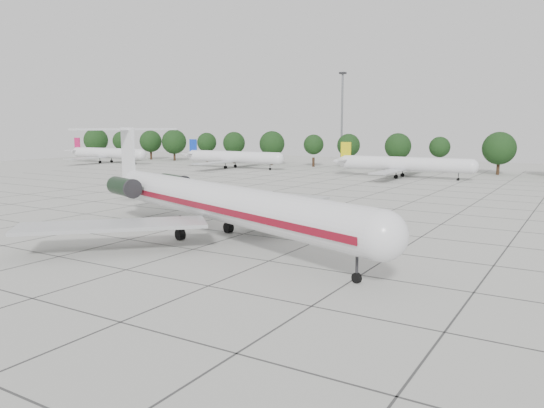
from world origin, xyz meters
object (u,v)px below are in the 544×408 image
object	(u,v)px
main_airliner	(208,199)
floodlight_mast	(342,114)
bg_airliner_b	(233,157)
bg_airliner_c	(403,164)
bg_airliner_a	(107,153)

from	to	relation	value
main_airliner	floodlight_mast	distance (m)	99.65
bg_airliner_b	bg_airliner_c	xyz separation A→B (m)	(46.06, -2.28, 0.00)
main_airliner	bg_airliner_a	xyz separation A→B (m)	(-91.80, 68.68, -0.90)
bg_airliner_a	floodlight_mast	size ratio (longest dim) A/B	1.11
main_airliner	bg_airliner_a	bearing A→B (deg)	163.66
bg_airliner_a	floodlight_mast	world-z (taller)	floodlight_mast
bg_airliner_b	bg_airliner_c	world-z (taller)	same
bg_airliner_b	bg_airliner_c	size ratio (longest dim) A/B	1.00
main_airliner	bg_airliner_b	world-z (taller)	main_airliner
bg_airliner_b	floodlight_mast	bearing A→B (deg)	48.31
bg_airliner_c	floodlight_mast	bearing A→B (deg)	135.30
bg_airliner_b	bg_airliner_c	distance (m)	46.11
bg_airliner_a	floodlight_mast	distance (m)	70.04
floodlight_mast	bg_airliner_c	bearing A→B (deg)	-44.70
main_airliner	bg_airliner_b	xyz separation A→B (m)	(-48.43, 72.07, -0.90)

